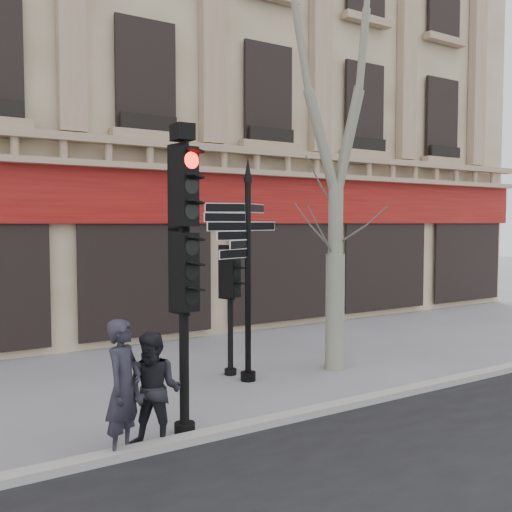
{
  "coord_description": "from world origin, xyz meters",
  "views": [
    {
      "loc": [
        -5.13,
        -8.22,
        2.97
      ],
      "look_at": [
        0.42,
        0.6,
        2.36
      ],
      "focal_mm": 40.0,
      "sensor_mm": 36.0,
      "label": 1
    }
  ],
  "objects_px": {
    "pedestrian_a": "(124,388)",
    "pedestrian_b": "(154,391)",
    "traffic_signal_main": "(183,240)",
    "traffic_signal_secondary": "(230,287)",
    "plane_tree": "(337,51)",
    "fingerpost": "(248,231)"
  },
  "relations": [
    {
      "from": "fingerpost",
      "to": "plane_tree",
      "type": "height_order",
      "value": "plane_tree"
    },
    {
      "from": "plane_tree",
      "to": "pedestrian_a",
      "type": "bearing_deg",
      "value": -159.48
    },
    {
      "from": "traffic_signal_secondary",
      "to": "pedestrian_b",
      "type": "height_order",
      "value": "traffic_signal_secondary"
    },
    {
      "from": "fingerpost",
      "to": "traffic_signal_main",
      "type": "height_order",
      "value": "traffic_signal_main"
    },
    {
      "from": "pedestrian_a",
      "to": "traffic_signal_secondary",
      "type": "bearing_deg",
      "value": -3.03
    },
    {
      "from": "fingerpost",
      "to": "pedestrian_b",
      "type": "bearing_deg",
      "value": -152.78
    },
    {
      "from": "fingerpost",
      "to": "traffic_signal_main",
      "type": "bearing_deg",
      "value": -150.15
    },
    {
      "from": "traffic_signal_main",
      "to": "traffic_signal_secondary",
      "type": "relative_size",
      "value": 1.74
    },
    {
      "from": "plane_tree",
      "to": "pedestrian_a",
      "type": "height_order",
      "value": "plane_tree"
    },
    {
      "from": "fingerpost",
      "to": "pedestrian_a",
      "type": "relative_size",
      "value": 2.38
    },
    {
      "from": "traffic_signal_secondary",
      "to": "pedestrian_b",
      "type": "distance_m",
      "value": 3.86
    },
    {
      "from": "traffic_signal_main",
      "to": "traffic_signal_secondary",
      "type": "xyz_separation_m",
      "value": [
        2.09,
        2.38,
        -1.0
      ]
    },
    {
      "from": "traffic_signal_secondary",
      "to": "plane_tree",
      "type": "relative_size",
      "value": 0.27
    },
    {
      "from": "pedestrian_a",
      "to": "pedestrian_b",
      "type": "relative_size",
      "value": 1.14
    },
    {
      "from": "pedestrian_a",
      "to": "pedestrian_b",
      "type": "distance_m",
      "value": 0.42
    },
    {
      "from": "traffic_signal_main",
      "to": "pedestrian_a",
      "type": "bearing_deg",
      "value": -173.67
    },
    {
      "from": "pedestrian_b",
      "to": "traffic_signal_secondary",
      "type": "bearing_deg",
      "value": 87.12
    },
    {
      "from": "fingerpost",
      "to": "pedestrian_b",
      "type": "height_order",
      "value": "fingerpost"
    },
    {
      "from": "traffic_signal_secondary",
      "to": "plane_tree",
      "type": "height_order",
      "value": "plane_tree"
    },
    {
      "from": "plane_tree",
      "to": "pedestrian_b",
      "type": "bearing_deg",
      "value": -157.84
    },
    {
      "from": "fingerpost",
      "to": "traffic_signal_secondary",
      "type": "height_order",
      "value": "fingerpost"
    },
    {
      "from": "plane_tree",
      "to": "pedestrian_b",
      "type": "distance_m",
      "value": 7.5
    }
  ]
}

